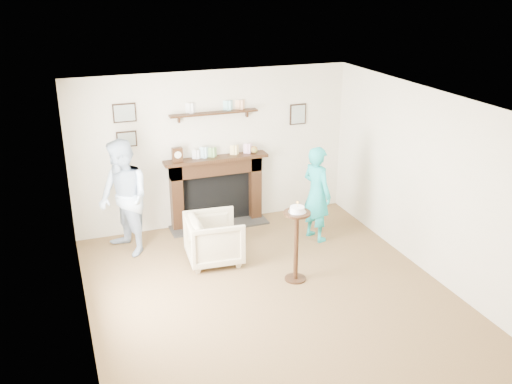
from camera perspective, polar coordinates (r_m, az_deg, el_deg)
ground at (r=7.46m, az=1.46°, el=-10.23°), size 5.00×5.00×0.00m
room_shell at (r=7.38m, az=-0.41°, el=3.28°), size 4.54×5.02×2.52m
armchair at (r=8.29m, az=-4.13°, el=-6.86°), size 0.82×0.80×0.70m
man at (r=8.72m, az=-12.62°, el=-5.87°), size 0.92×1.02×1.71m
woman at (r=8.99m, az=5.91°, el=-4.59°), size 0.50×0.62×1.49m
pedestal_table at (r=7.50m, az=4.08°, el=-4.06°), size 0.35×0.35×1.13m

